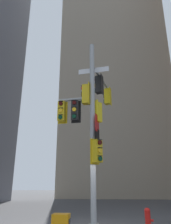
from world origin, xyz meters
The scene contains 3 objects.
building_mid_block centered at (2.31, 25.96, 20.42)m, with size 15.90×15.90×40.84m, color tan.
signal_pole_assembly centered at (-0.09, 0.42, 5.09)m, with size 2.83×3.70×8.76m.
fire_hydrant centered at (2.14, -0.37, 0.42)m, with size 0.33×0.23×0.81m.
Camera 1 is at (0.49, -9.94, 1.68)m, focal length 34.98 mm.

